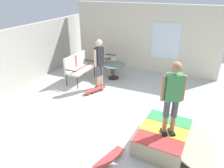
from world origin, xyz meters
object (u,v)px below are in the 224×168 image
Objects in this scene: patio_bench at (78,65)px; patio_chair_near_house at (105,57)px; skateboard_by_bench at (95,90)px; person_skater at (173,94)px; skate_ramp at (164,137)px; skateboard_spare at (109,158)px; patio_table at (113,68)px; person_watching at (99,60)px.

patio_chair_near_house is (1.34, -0.49, -0.00)m from patio_bench.
skateboard_by_bench is (-0.61, -1.01, -0.53)m from patio_bench.
person_skater is at bearing -138.86° from patio_chair_near_house.
skate_ramp reaches higher than skateboard_spare.
skateboard_spare is at bearing -157.61° from patio_table.
person_skater is at bearing -123.24° from skateboard_by_bench.
patio_chair_near_house is 1.69m from person_watching.
person_skater is 1.97× the size of skateboard_spare.
patio_table is 1.09× the size of skateboard_spare.
skateboard_by_bench is at bearing 175.91° from patio_table.
skateboard_spare is (-0.88, 0.99, -1.27)m from person_skater.
skate_ramp is 4.88m from patio_chair_near_house.
person_watching is 3.67m from skateboard_spare.
patio_table is 1.14m from person_watching.
patio_chair_near_house is at bearing 18.37° from person_watching.
patio_bench is 1.58× the size of skateboard_by_bench.
person_watching is 2.15× the size of skateboard_by_bench.
patio_table is (3.06, 2.60, 0.20)m from skate_ramp.
patio_chair_near_house is at bearing 15.05° from skateboard_by_bench.
skate_ramp is 1.86× the size of patio_table.
patio_table is at bearing -133.65° from patio_chair_near_house.
skate_ramp is at bearing -43.38° from skateboard_spare.
person_skater is at bearing -122.62° from patio_bench.
patio_bench is 0.74× the size of person_watching.
patio_bench is 1.42× the size of patio_table.
patio_table is at bearing -55.89° from patio_bench.
patio_bench is 1.55× the size of skateboard_spare.
person_watching is (-0.21, -1.00, 0.40)m from patio_bench.
skateboard_by_bench is (1.81, 2.76, -1.27)m from person_skater.
person_skater reaches higher than skate_ramp.
patio_table is at bearing 40.05° from person_skater.
person_watching is 2.10× the size of skateboard_spare.
patio_chair_near_house reaches higher than patio_table.
patio_bench is 1.25× the size of patio_chair_near_house.
person_watching is (-1.55, -0.52, 0.40)m from patio_chair_near_house.
person_watching is at bearing 52.13° from skate_ramp.
skate_ramp is 2.03× the size of skateboard_spare.
skate_ramp is 0.97× the size of person_watching.
skate_ramp is 2.08× the size of skateboard_by_bench.
skateboard_spare is at bearing 136.62° from skate_ramp.
patio_bench is 4.34m from skateboard_spare.
patio_chair_near_house is 1.24× the size of skateboard_spare.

